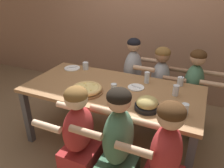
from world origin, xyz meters
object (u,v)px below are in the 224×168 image
diner_near_midright (118,153)px  diner_far_center (132,82)px  drinking_glass_a (86,66)px  drinking_glass_c (147,78)px  diner_far_right (192,94)px  empty_plate_a (72,68)px  pizza_board_main (87,89)px  empty_plate_b (136,87)px  drinking_glass_e (185,110)px  skillet_bowl (147,104)px  cocktail_glass_blue (180,82)px  diner_far_midright (159,89)px  drinking_glass_b (114,89)px  diner_near_center (79,143)px  drinking_glass_d (176,91)px  diner_near_right (163,168)px

diner_near_midright → diner_far_center: bearing=14.0°
drinking_glass_a → drinking_glass_c: size_ratio=0.75×
diner_far_right → empty_plate_a: bearing=-76.7°
pizza_board_main → empty_plate_a: size_ratio=1.67×
empty_plate_b → drinking_glass_e: bearing=-31.2°
drinking_glass_e → skillet_bowl: bearing=-173.2°
cocktail_glass_blue → diner_far_midright: bearing=132.5°
drinking_glass_b → diner_near_center: size_ratio=0.10×
drinking_glass_a → diner_far_midright: 1.06m
drinking_glass_a → diner_far_right: diner_far_right is taller
drinking_glass_e → diner_near_center: 1.01m
drinking_glass_a → drinking_glass_d: bearing=-11.7°
diner_near_right → diner_near_midright: size_ratio=0.98×
skillet_bowl → drinking_glass_a: size_ratio=3.37×
drinking_glass_a → diner_far_right: size_ratio=0.09×
empty_plate_a → empty_plate_b: same height
pizza_board_main → empty_plate_b: 0.56m
empty_plate_a → drinking_glass_d: 1.45m
drinking_glass_d → diner_near_right: bearing=-85.1°
drinking_glass_d → diner_near_center: bearing=-131.0°
drinking_glass_d → diner_near_center: 1.12m
pizza_board_main → skillet_bowl: 0.70m
diner_near_center → diner_far_midright: diner_far_midright is taller
drinking_glass_a → drinking_glass_e: 1.51m
skillet_bowl → drinking_glass_b: bearing=158.2°
diner_far_midright → diner_far_right: bearing=90.0°
pizza_board_main → drinking_glass_c: bearing=43.2°
diner_far_midright → diner_near_midright: (-0.05, -1.40, 0.02)m
drinking_glass_b → diner_near_midright: size_ratio=0.10×
drinking_glass_e → diner_far_right: size_ratio=0.10×
drinking_glass_b → diner_far_center: (-0.05, 0.80, -0.27)m
drinking_glass_e → diner_far_right: 0.98m
diner_far_right → drinking_glass_a: bearing=-77.0°
drinking_glass_c → skillet_bowl: bearing=-73.9°
diner_near_center → diner_far_right: size_ratio=0.97×
drinking_glass_b → drinking_glass_e: size_ratio=0.97×
drinking_glass_d → diner_far_midright: bearing=115.5°
empty_plate_a → cocktail_glass_blue: size_ratio=1.69×
empty_plate_a → diner_near_right: bearing=-34.2°
drinking_glass_b → diner_far_right: (0.77, 0.80, -0.29)m
diner_near_midright → diner_far_center: size_ratio=0.98×
drinking_glass_a → diner_near_midright: 1.44m
cocktail_glass_blue → drinking_glass_c: size_ratio=0.94×
empty_plate_b → diner_far_center: size_ratio=0.16×
diner_near_center → diner_far_center: (0.04, 1.40, 0.03)m
drinking_glass_e → diner_near_center: (-0.84, -0.46, -0.31)m
drinking_glass_b → diner_far_right: bearing=46.3°
cocktail_glass_blue → drinking_glass_b: (-0.63, -0.49, 0.00)m
skillet_bowl → diner_far_center: (-0.47, 0.97, -0.28)m
pizza_board_main → drinking_glass_b: (0.28, 0.10, 0.02)m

